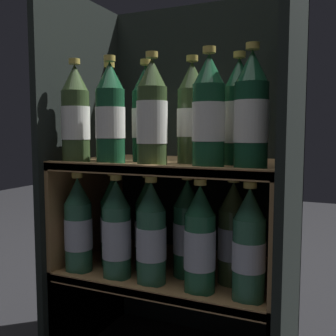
{
  "coord_description": "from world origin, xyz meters",
  "views": [
    {
      "loc": [
        0.41,
        -0.8,
        0.66
      ],
      "look_at": [
        0.0,
        0.13,
        0.56
      ],
      "focal_mm": 42.0,
      "sensor_mm": 36.0,
      "label": 1
    }
  ],
  "objects_px": {
    "bottle_upper_back_2": "(192,115)",
    "bottle_lower_front_3": "(200,242)",
    "bottle_upper_front_2": "(152,115)",
    "bottle_lower_back_1": "(148,226)",
    "bottle_lower_back_2": "(187,231)",
    "bottle_upper_front_0": "(76,116)",
    "bottle_lower_front_1": "(117,232)",
    "bottle_upper_front_4": "(251,113)",
    "bottle_lower_front_4": "(249,247)",
    "bottle_upper_front_1": "(110,116)",
    "bottle_upper_back_3": "(239,115)",
    "bottle_upper_front_3": "(209,114)",
    "bottle_upper_back_1": "(146,116)",
    "bottle_upper_back_0": "(110,117)",
    "bottle_lower_back_0": "(114,222)",
    "bottle_lower_back_3": "(233,236)",
    "bottle_lower_front_2": "(151,236)",
    "bottle_lower_front_0": "(78,227)"
  },
  "relations": [
    {
      "from": "bottle_upper_front_2",
      "to": "bottle_lower_back_3",
      "type": "height_order",
      "value": "bottle_upper_front_2"
    },
    {
      "from": "bottle_upper_front_4",
      "to": "bottle_upper_back_1",
      "type": "bearing_deg",
      "value": 164.4
    },
    {
      "from": "bottle_upper_back_3",
      "to": "bottle_lower_front_0",
      "type": "xyz_separation_m",
      "value": [
        -0.42,
        -0.08,
        -0.3
      ]
    },
    {
      "from": "bottle_lower_back_2",
      "to": "bottle_lower_back_3",
      "type": "height_order",
      "value": "same"
    },
    {
      "from": "bottle_upper_back_2",
      "to": "bottle_lower_front_1",
      "type": "xyz_separation_m",
      "value": [
        -0.17,
        -0.08,
        -0.3
      ]
    },
    {
      "from": "bottle_upper_front_0",
      "to": "bottle_upper_front_2",
      "type": "relative_size",
      "value": 1.0
    },
    {
      "from": "bottle_lower_front_4",
      "to": "bottle_lower_back_1",
      "type": "height_order",
      "value": "same"
    },
    {
      "from": "bottle_upper_back_1",
      "to": "bottle_lower_front_0",
      "type": "distance_m",
      "value": 0.35
    },
    {
      "from": "bottle_upper_front_2",
      "to": "bottle_upper_front_3",
      "type": "height_order",
      "value": "same"
    },
    {
      "from": "bottle_upper_back_2",
      "to": "bottle_upper_back_3",
      "type": "distance_m",
      "value": 0.12
    },
    {
      "from": "bottle_upper_front_0",
      "to": "bottle_lower_front_2",
      "type": "relative_size",
      "value": 1.0
    },
    {
      "from": "bottle_upper_front_0",
      "to": "bottle_lower_back_2",
      "type": "relative_size",
      "value": 1.0
    },
    {
      "from": "bottle_upper_front_3",
      "to": "bottle_upper_back_1",
      "type": "bearing_deg",
      "value": 157.53
    },
    {
      "from": "bottle_upper_front_3",
      "to": "bottle_lower_back_0",
      "type": "distance_m",
      "value": 0.44
    },
    {
      "from": "bottle_upper_back_0",
      "to": "bottle_lower_back_1",
      "type": "xyz_separation_m",
      "value": [
        0.12,
        0.0,
        -0.3
      ]
    },
    {
      "from": "bottle_upper_front_4",
      "to": "bottle_lower_front_3",
      "type": "relative_size",
      "value": 1.0
    },
    {
      "from": "bottle_upper_front_3",
      "to": "bottle_upper_front_4",
      "type": "xyz_separation_m",
      "value": [
        0.1,
        0.0,
        -0.0
      ]
    },
    {
      "from": "bottle_upper_back_0",
      "to": "bottle_upper_back_1",
      "type": "distance_m",
      "value": 0.11
    },
    {
      "from": "bottle_upper_front_2",
      "to": "bottle_lower_front_1",
      "type": "xyz_separation_m",
      "value": [
        -0.1,
        0.0,
        -0.3
      ]
    },
    {
      "from": "bottle_upper_front_3",
      "to": "bottle_upper_back_2",
      "type": "bearing_deg",
      "value": 130.57
    },
    {
      "from": "bottle_upper_front_4",
      "to": "bottle_lower_front_1",
      "type": "distance_m",
      "value": 0.46
    },
    {
      "from": "bottle_lower_front_3",
      "to": "bottle_lower_back_0",
      "type": "height_order",
      "value": "same"
    },
    {
      "from": "bottle_lower_front_2",
      "to": "bottle_lower_back_0",
      "type": "distance_m",
      "value": 0.18
    },
    {
      "from": "bottle_lower_back_1",
      "to": "bottle_lower_back_2",
      "type": "bearing_deg",
      "value": 0.0
    },
    {
      "from": "bottle_upper_back_0",
      "to": "bottle_upper_back_3",
      "type": "bearing_deg",
      "value": 0.0
    },
    {
      "from": "bottle_upper_front_0",
      "to": "bottle_lower_back_3",
      "type": "height_order",
      "value": "bottle_upper_front_0"
    },
    {
      "from": "bottle_upper_front_2",
      "to": "bottle_upper_back_0",
      "type": "bearing_deg",
      "value": 154.03
    },
    {
      "from": "bottle_upper_front_1",
      "to": "bottle_lower_front_1",
      "type": "distance_m",
      "value": 0.3
    },
    {
      "from": "bottle_upper_front_4",
      "to": "bottle_lower_front_4",
      "type": "height_order",
      "value": "bottle_upper_front_4"
    },
    {
      "from": "bottle_lower_front_3",
      "to": "bottle_lower_front_4",
      "type": "xyz_separation_m",
      "value": [
        0.12,
        0.0,
        0.0
      ]
    },
    {
      "from": "bottle_lower_back_1",
      "to": "bottle_upper_back_3",
      "type": "bearing_deg",
      "value": 0.0
    },
    {
      "from": "bottle_lower_back_2",
      "to": "bottle_upper_back_3",
      "type": "bearing_deg",
      "value": 0.0
    },
    {
      "from": "bottle_upper_front_1",
      "to": "bottle_lower_front_1",
      "type": "height_order",
      "value": "bottle_upper_front_1"
    },
    {
      "from": "bottle_upper_front_1",
      "to": "bottle_upper_back_2",
      "type": "xyz_separation_m",
      "value": [
        0.19,
        0.08,
        0.0
      ]
    },
    {
      "from": "bottle_upper_front_1",
      "to": "bottle_lower_back_2",
      "type": "distance_m",
      "value": 0.36
    },
    {
      "from": "bottle_lower_front_3",
      "to": "bottle_lower_back_2",
      "type": "bearing_deg",
      "value": 127.39
    },
    {
      "from": "bottle_upper_front_3",
      "to": "bottle_upper_back_0",
      "type": "xyz_separation_m",
      "value": [
        -0.31,
        0.08,
        0.0
      ]
    },
    {
      "from": "bottle_upper_front_1",
      "to": "bottle_upper_front_3",
      "type": "distance_m",
      "value": 0.26
    },
    {
      "from": "bottle_upper_front_0",
      "to": "bottle_lower_front_3",
      "type": "distance_m",
      "value": 0.46
    },
    {
      "from": "bottle_upper_front_4",
      "to": "bottle_upper_back_2",
      "type": "relative_size",
      "value": 1.0
    },
    {
      "from": "bottle_lower_front_2",
      "to": "bottle_lower_front_3",
      "type": "relative_size",
      "value": 1.0
    },
    {
      "from": "bottle_upper_back_2",
      "to": "bottle_lower_front_3",
      "type": "bearing_deg",
      "value": -57.63
    },
    {
      "from": "bottle_upper_back_3",
      "to": "bottle_lower_front_2",
      "type": "distance_m",
      "value": 0.37
    },
    {
      "from": "bottle_upper_front_0",
      "to": "bottle_lower_back_1",
      "type": "xyz_separation_m",
      "value": [
        0.17,
        0.08,
        -0.3
      ]
    },
    {
      "from": "bottle_upper_back_2",
      "to": "bottle_lower_front_3",
      "type": "xyz_separation_m",
      "value": [
        0.05,
        -0.08,
        -0.3
      ]
    },
    {
      "from": "bottle_upper_front_2",
      "to": "bottle_lower_back_1",
      "type": "bearing_deg",
      "value": 122.54
    },
    {
      "from": "bottle_lower_front_1",
      "to": "bottle_lower_back_2",
      "type": "height_order",
      "value": "same"
    },
    {
      "from": "bottle_upper_back_3",
      "to": "bottle_lower_front_3",
      "type": "relative_size",
      "value": 1.0
    },
    {
      "from": "bottle_lower_back_1",
      "to": "bottle_lower_back_2",
      "type": "distance_m",
      "value": 0.11
    },
    {
      "from": "bottle_upper_front_1",
      "to": "bottle_upper_back_3",
      "type": "distance_m",
      "value": 0.32
    }
  ]
}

